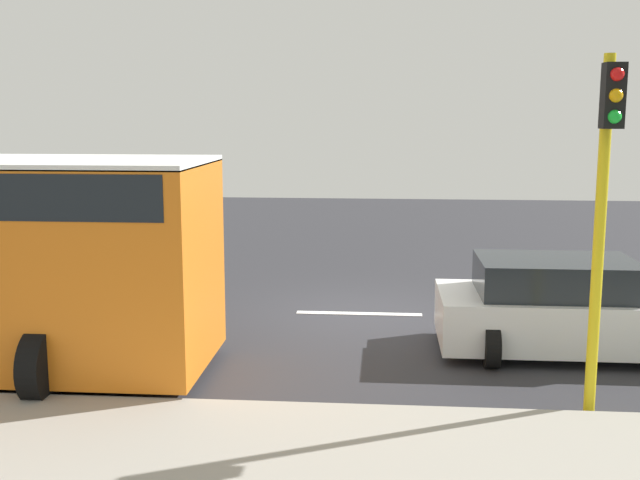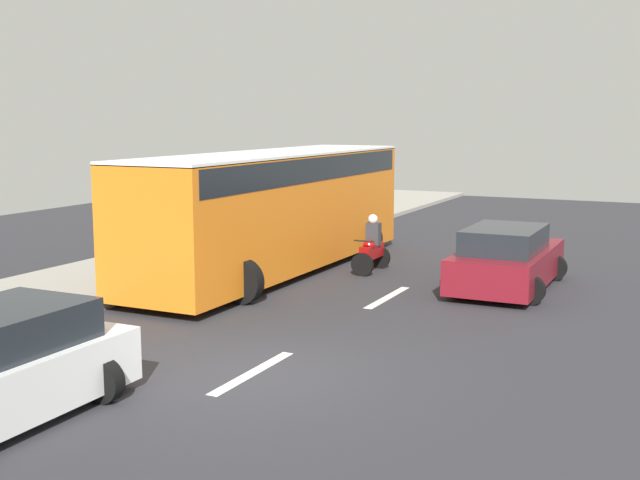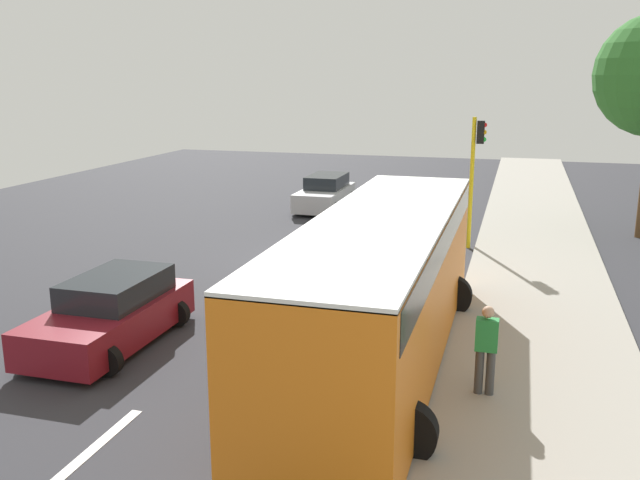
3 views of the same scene
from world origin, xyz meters
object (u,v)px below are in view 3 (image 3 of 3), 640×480
object	(u,v)px
pedestrian_near_signal	(486,347)
motorcycle	(257,343)
traffic_light_corner	(475,164)
city_bus	(382,279)
car_silver	(325,194)
car_maroon	(112,313)
car_white	(395,221)

from	to	relation	value
pedestrian_near_signal	motorcycle	bearing A→B (deg)	-179.61
pedestrian_near_signal	traffic_light_corner	bearing A→B (deg)	95.26
city_bus	motorcycle	xyz separation A→B (m)	(-2.28, -1.13, -1.20)
city_bus	pedestrian_near_signal	distance (m)	2.54
car_silver	motorcycle	bearing A→B (deg)	-78.65
city_bus	motorcycle	world-z (taller)	city_bus
city_bus	motorcycle	bearing A→B (deg)	-153.71
car_maroon	pedestrian_near_signal	world-z (taller)	pedestrian_near_signal
car_silver	pedestrian_near_signal	distance (m)	18.90
motorcycle	traffic_light_corner	bearing A→B (deg)	74.11
city_bus	motorcycle	distance (m)	2.81
motorcycle	traffic_light_corner	distance (m)	12.45
city_bus	car_white	bearing A→B (deg)	98.61
car_maroon	pedestrian_near_signal	size ratio (longest dim) A/B	2.61
car_maroon	pedestrian_near_signal	xyz separation A→B (m)	(8.12, -0.56, 0.35)
car_white	pedestrian_near_signal	size ratio (longest dim) A/B	2.57
car_silver	car_white	distance (m)	6.50
car_white	car_maroon	size ratio (longest dim) A/B	0.99
car_white	car_maroon	bearing A→B (deg)	-110.46
motorcycle	pedestrian_near_signal	world-z (taller)	pedestrian_near_signal
motorcycle	traffic_light_corner	world-z (taller)	traffic_light_corner
car_silver	city_bus	xyz separation A→B (m)	(5.73, -16.08, 1.13)
city_bus	traffic_light_corner	size ratio (longest dim) A/B	2.44
motorcycle	pedestrian_near_signal	xyz separation A→B (m)	(4.43, 0.03, 0.42)
car_maroon	pedestrian_near_signal	bearing A→B (deg)	-3.95
car_white	city_bus	bearing A→B (deg)	-81.39
car_white	motorcycle	world-z (taller)	motorcycle
city_bus	traffic_light_corner	world-z (taller)	traffic_light_corner
traffic_light_corner	car_maroon	bearing A→B (deg)	-122.20
car_maroon	motorcycle	size ratio (longest dim) A/B	2.88
city_bus	traffic_light_corner	bearing A→B (deg)	84.26
pedestrian_near_signal	car_white	bearing A→B (deg)	107.51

